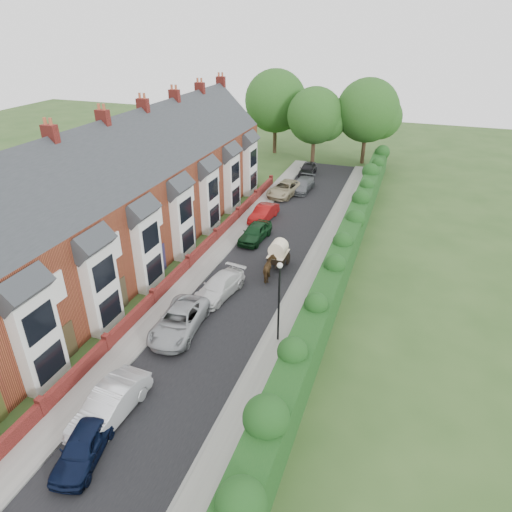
{
  "coord_description": "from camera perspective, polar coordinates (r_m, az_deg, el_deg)",
  "views": [
    {
      "loc": [
        9.21,
        -16.25,
        16.67
      ],
      "look_at": [
        0.1,
        9.58,
        2.2
      ],
      "focal_mm": 32.0,
      "sensor_mm": 36.0,
      "label": 1
    }
  ],
  "objects": [
    {
      "name": "tree_far_left",
      "position": [
        58.6,
        7.74,
        16.83
      ],
      "size": [
        7.14,
        6.8,
        9.29
      ],
      "color": "#332316",
      "rests_on": "ground"
    },
    {
      "name": "car_navy",
      "position": [
        21.99,
        -20.75,
        -21.26
      ],
      "size": [
        2.35,
        4.14,
        1.33
      ],
      "primitive_type": "imported",
      "rotation": [
        0.0,
        0.0,
        0.21
      ],
      "color": "black",
      "rests_on": "ground"
    },
    {
      "name": "kerb_house_side",
      "position": [
        34.37,
        -4.95,
        -1.16
      ],
      "size": [
        0.18,
        58.0,
        0.13
      ],
      "primitive_type": "cube",
      "color": "gray",
      "rests_on": "ground"
    },
    {
      "name": "car_grey",
      "position": [
        49.58,
        5.85,
        8.85
      ],
      "size": [
        2.04,
        4.61,
        1.31
      ],
      "primitive_type": "imported",
      "rotation": [
        0.0,
        0.0,
        -0.04
      ],
      "color": "slate",
      "rests_on": "ground"
    },
    {
      "name": "car_silver_b",
      "position": [
        27.54,
        -9.61,
        -8.03
      ],
      "size": [
        2.8,
        5.3,
        1.42
      ],
      "primitive_type": "imported",
      "rotation": [
        0.0,
        0.0,
        0.09
      ],
      "color": "#A4A8AB",
      "rests_on": "ground"
    },
    {
      "name": "car_green",
      "position": [
        37.95,
        -0.11,
        2.99
      ],
      "size": [
        2.03,
        4.34,
        1.44
      ],
      "primitive_type": "imported",
      "rotation": [
        0.0,
        0.0,
        -0.08
      ],
      "color": "#0F3417",
      "rests_on": "ground"
    },
    {
      "name": "ground",
      "position": [
        25.04,
        -7.76,
        -14.21
      ],
      "size": [
        140.0,
        140.0,
        0.0
      ],
      "primitive_type": "plane",
      "color": "#2D4C1E",
      "rests_on": "ground"
    },
    {
      "name": "tree_far_right",
      "position": [
        59.53,
        14.16,
        17.03
      ],
      "size": [
        7.98,
        7.6,
        10.31
      ],
      "color": "#332316",
      "rests_on": "ground"
    },
    {
      "name": "car_beige",
      "position": [
        48.06,
        3.63,
        8.39
      ],
      "size": [
        3.23,
        5.45,
        1.42
      ],
      "primitive_type": "imported",
      "rotation": [
        0.0,
        0.0,
        -0.18
      ],
      "color": "tan",
      "rests_on": "ground"
    },
    {
      "name": "car_red",
      "position": [
        41.86,
        0.96,
        5.39
      ],
      "size": [
        1.87,
        4.28,
        1.37
      ],
      "primitive_type": "imported",
      "rotation": [
        0.0,
        0.0,
        -0.1
      ],
      "color": "maroon",
      "rests_on": "ground"
    },
    {
      "name": "pavement_house_side",
      "position": [
        34.68,
        -6.16,
        -0.95
      ],
      "size": [
        1.7,
        58.0,
        0.12
      ],
      "primitive_type": "cube",
      "color": "gray",
      "rests_on": "ground"
    },
    {
      "name": "road",
      "position": [
        33.39,
        -0.15,
        -2.09
      ],
      "size": [
        6.0,
        58.0,
        0.02
      ],
      "primitive_type": "cube",
      "color": "black",
      "rests_on": "ground"
    },
    {
      "name": "terrace_row",
      "position": [
        35.22,
        -16.95,
        6.35
      ],
      "size": [
        9.05,
        40.5,
        11.5
      ],
      "color": "brown",
      "rests_on": "ground"
    },
    {
      "name": "hedge",
      "position": [
        31.37,
        10.05,
        -1.33
      ],
      "size": [
        2.1,
        58.0,
        2.85
      ],
      "color": "#133C16",
      "rests_on": "ground"
    },
    {
      "name": "car_black",
      "position": [
        54.92,
        6.49,
        10.77
      ],
      "size": [
        1.86,
        4.24,
        1.42
      ],
      "primitive_type": "imported",
      "rotation": [
        0.0,
        0.0,
        0.04
      ],
      "color": "black",
      "rests_on": "ground"
    },
    {
      "name": "garden_wall_row",
      "position": [
        34.12,
        -8.42,
        -0.85
      ],
      "size": [
        0.35,
        40.35,
        1.1
      ],
      "color": "maroon",
      "rests_on": "ground"
    },
    {
      "name": "horse_cart",
      "position": [
        33.74,
        2.81,
        0.55
      ],
      "size": [
        1.33,
        2.95,
        2.13
      ],
      "color": "black",
      "rests_on": "ground"
    },
    {
      "name": "horse",
      "position": [
        32.18,
        1.72,
        -1.69
      ],
      "size": [
        1.29,
        2.07,
        1.63
      ],
      "primitive_type": "imported",
      "rotation": [
        0.0,
        0.0,
        3.37
      ],
      "color": "#4B341B",
      "rests_on": "ground"
    },
    {
      "name": "tree_far_back",
      "position": [
        62.76,
        2.85,
        18.59
      ],
      "size": [
        8.4,
        8.0,
        10.82
      ],
      "color": "#332316",
      "rests_on": "ground"
    },
    {
      "name": "pavement_hedge_side",
      "position": [
        32.41,
        6.71,
        -3.2
      ],
      "size": [
        2.2,
        58.0,
        0.12
      ],
      "primitive_type": "cube",
      "color": "gray",
      "rests_on": "ground"
    },
    {
      "name": "kerb_hedge_side",
      "position": [
        32.6,
        4.91,
        -2.89
      ],
      "size": [
        0.18,
        58.0,
        0.13
      ],
      "primitive_type": "cube",
      "color": "gray",
      "rests_on": "ground"
    },
    {
      "name": "lamppost",
      "position": [
        24.96,
        2.9,
        -4.6
      ],
      "size": [
        0.32,
        0.32,
        5.16
      ],
      "color": "black",
      "rests_on": "ground"
    },
    {
      "name": "car_white",
      "position": [
        30.6,
        -4.59,
        -3.79
      ],
      "size": [
        2.59,
        4.82,
        1.33
      ],
      "primitive_type": "imported",
      "rotation": [
        0.0,
        0.0,
        -0.17
      ],
      "color": "silver",
      "rests_on": "ground"
    },
    {
      "name": "car_silver_a",
      "position": [
        23.17,
        -17.78,
        -17.23
      ],
      "size": [
        1.83,
        4.68,
        1.52
      ],
      "primitive_type": "imported",
      "rotation": [
        0.0,
        0.0,
        -0.05
      ],
      "color": "silver",
      "rests_on": "ground"
    }
  ]
}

